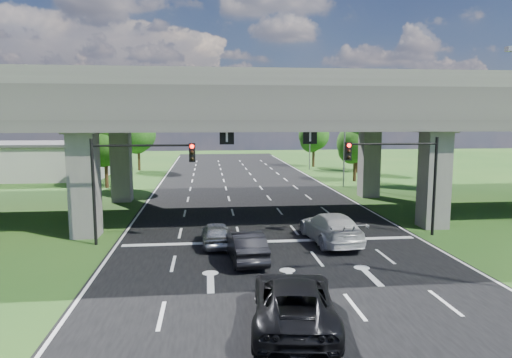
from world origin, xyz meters
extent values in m
plane|color=#204C18|center=(0.00, 0.00, 0.00)|extent=(160.00, 160.00, 0.00)
cube|color=black|center=(0.00, 10.00, 0.01)|extent=(18.00, 120.00, 0.03)
cube|color=#393634|center=(0.00, 12.00, 8.00)|extent=(80.00, 15.00, 2.00)
cube|color=slate|center=(0.00, 4.75, 9.50)|extent=(80.00, 0.50, 1.00)
cube|color=slate|center=(0.00, 19.25, 9.50)|extent=(80.00, 0.50, 1.00)
cube|color=slate|center=(-11.00, 6.00, 3.50)|extent=(1.60, 1.60, 7.00)
cube|color=slate|center=(-11.00, 18.00, 3.50)|extent=(1.60, 1.60, 7.00)
cube|color=slate|center=(11.00, 6.00, 3.50)|extent=(1.60, 1.60, 7.00)
cube|color=slate|center=(11.00, 18.00, 3.50)|extent=(1.60, 1.60, 7.00)
cube|color=black|center=(-2.50, 5.00, 6.00)|extent=(0.85, 0.06, 0.85)
cube|color=black|center=(2.50, 5.00, 6.00)|extent=(0.85, 0.06, 0.85)
cube|color=#9E9E99|center=(-26.00, 35.00, 2.00)|extent=(20.00, 10.00, 4.00)
cylinder|color=black|center=(10.00, 4.00, 3.00)|extent=(0.18, 0.18, 6.00)
cylinder|color=black|center=(7.25, 4.00, 5.60)|extent=(5.50, 0.12, 0.12)
cube|color=black|center=(4.50, 3.82, 5.20)|extent=(0.35, 0.28, 1.05)
sphere|color=#FF0C05|center=(4.50, 3.66, 5.55)|extent=(0.22, 0.22, 0.22)
cylinder|color=black|center=(-10.00, 4.00, 3.00)|extent=(0.18, 0.18, 6.00)
cylinder|color=black|center=(-7.25, 4.00, 5.60)|extent=(5.50, 0.12, 0.12)
cube|color=black|center=(-4.50, 3.82, 5.20)|extent=(0.35, 0.28, 1.05)
sphere|color=#FF0C05|center=(-4.50, 3.66, 5.55)|extent=(0.22, 0.22, 0.22)
cylinder|color=gray|center=(10.50, 24.00, 5.00)|extent=(0.16, 0.16, 10.00)
cylinder|color=gray|center=(9.00, 24.00, 9.70)|extent=(3.00, 0.10, 0.10)
cube|color=gray|center=(7.50, 24.00, 9.60)|extent=(0.60, 0.25, 0.18)
cylinder|color=gray|center=(10.50, 40.00, 5.00)|extent=(0.16, 0.16, 10.00)
cylinder|color=gray|center=(9.00, 40.00, 9.70)|extent=(3.00, 0.10, 0.10)
cube|color=gray|center=(7.50, 40.00, 9.60)|extent=(0.60, 0.25, 0.18)
cylinder|color=black|center=(-14.00, 26.00, 1.65)|extent=(0.36, 0.36, 3.30)
sphere|color=#1D4B14|center=(-14.00, 26.00, 4.65)|extent=(4.50, 4.50, 4.50)
sphere|color=#1D4B14|center=(-13.60, 25.70, 6.00)|extent=(3.60, 3.60, 3.60)
sphere|color=#1D4B14|center=(-14.30, 26.40, 3.75)|extent=(3.30, 3.30, 3.30)
cylinder|color=black|center=(-17.00, 34.00, 1.43)|extent=(0.36, 0.36, 2.86)
sphere|color=#1D4B14|center=(-17.00, 34.00, 4.03)|extent=(3.90, 3.90, 3.90)
sphere|color=#1D4B14|center=(-16.60, 33.70, 5.20)|extent=(3.12, 3.12, 3.12)
sphere|color=#1D4B14|center=(-17.30, 34.40, 3.25)|extent=(2.86, 2.86, 2.86)
cylinder|color=black|center=(-13.00, 42.00, 1.76)|extent=(0.36, 0.36, 3.52)
sphere|color=#1D4B14|center=(-13.00, 42.00, 4.96)|extent=(4.80, 4.80, 4.80)
sphere|color=#1D4B14|center=(-12.60, 41.70, 6.40)|extent=(3.84, 3.84, 3.84)
sphere|color=#1D4B14|center=(-13.30, 42.40, 4.00)|extent=(3.52, 3.52, 3.52)
cylinder|color=black|center=(13.00, 28.00, 1.54)|extent=(0.36, 0.36, 3.08)
sphere|color=#1D4B14|center=(13.00, 28.00, 4.34)|extent=(4.20, 4.20, 4.20)
sphere|color=#1D4B14|center=(13.40, 27.70, 5.60)|extent=(3.36, 3.36, 3.36)
sphere|color=#1D4B14|center=(12.70, 28.40, 3.50)|extent=(3.08, 3.08, 3.08)
cylinder|color=black|center=(16.00, 36.00, 1.43)|extent=(0.36, 0.36, 2.86)
sphere|color=#1D4B14|center=(16.00, 36.00, 4.03)|extent=(3.90, 3.90, 3.90)
sphere|color=#1D4B14|center=(16.40, 35.70, 5.20)|extent=(3.12, 3.12, 3.12)
sphere|color=#1D4B14|center=(15.70, 36.40, 3.25)|extent=(2.86, 2.86, 2.86)
cylinder|color=black|center=(12.00, 44.00, 1.65)|extent=(0.36, 0.36, 3.30)
sphere|color=#1D4B14|center=(12.00, 44.00, 4.65)|extent=(4.50, 4.50, 4.50)
sphere|color=#1D4B14|center=(12.40, 43.70, 6.00)|extent=(3.60, 3.60, 3.60)
sphere|color=#1D4B14|center=(11.70, 44.40, 3.75)|extent=(3.30, 3.30, 3.30)
imported|color=#9EA0A6|center=(-3.23, 3.00, 0.70)|extent=(1.72, 3.96, 1.33)
imported|color=black|center=(-1.80, 0.10, 0.78)|extent=(1.94, 4.68, 1.51)
imported|color=#BEBEBE|center=(3.32, 3.00, 0.88)|extent=(2.87, 6.03, 1.70)
imported|color=black|center=(-0.78, -7.20, 0.85)|extent=(3.53, 6.25, 1.65)
camera|label=1|loc=(-3.68, -21.94, 7.09)|focal=32.00mm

